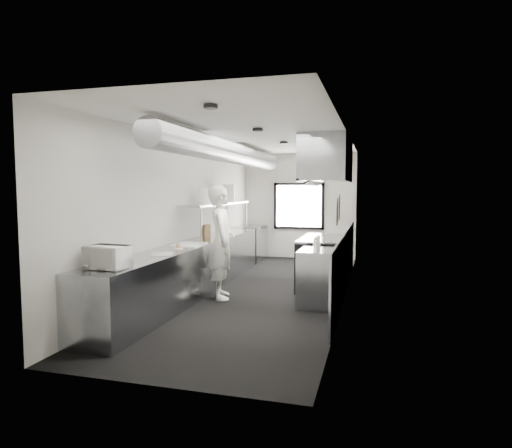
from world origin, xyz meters
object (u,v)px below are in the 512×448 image
Objects in this scene: small_plate at (178,248)px; deli_tub_b at (118,257)px; range at (323,262)px; microwave at (107,257)px; exhaust_hood at (328,160)px; line_cook at (221,242)px; prep_counter at (192,269)px; far_work_table at (249,243)px; deli_tub_a at (105,260)px; knife_block at (205,231)px; squeeze_bottle_d at (317,243)px; plate_stack_d at (229,193)px; pass_shelf at (218,204)px; plate_stack_a at (205,196)px; squeeze_bottle_e at (318,241)px; cutting_board at (189,244)px; plate_stack_c at (219,196)px; squeeze_bottle_b at (315,245)px; bottle_station at (320,278)px; squeeze_bottle_c at (316,244)px; squeeze_bottle_a at (317,247)px; plate_stack_b at (215,195)px.

deli_tub_b is at bearing -100.97° from small_plate.
microwave reaches higher than range.
exhaust_hood is 1.15× the size of line_cook.
prep_counter is 5.00× the size of far_work_table.
knife_block is (0.08, 3.24, 0.07)m from deli_tub_a.
squeeze_bottle_d is (2.42, 1.90, 0.04)m from deli_tub_b.
deli_tub_b is 3.07m from squeeze_bottle_d.
pass_shelf is at bearing -88.38° from plate_stack_d.
pass_shelf is at bearing 172.53° from exhaust_hood.
prep_counter is 33.59× the size of squeeze_bottle_d.
deli_tub_a is 0.30m from deli_tub_b.
far_work_table is 3.94m from line_cook.
plate_stack_a is at bearing -170.96° from range.
cutting_board is at bearing -171.18° from squeeze_bottle_e.
small_plate is at bearing -87.34° from plate_stack_c.
prep_counter is 19.38× the size of plate_stack_a.
range is 1.68m from squeeze_bottle_b.
exhaust_hood is at bearing -0.00° from range.
deli_tub_b is (-0.19, -5.69, 0.50)m from far_work_table.
bottle_station is at bearing -87.82° from exhaust_hood.
small_plate is at bearing -139.17° from exhaust_hood.
squeeze_bottle_c reaches higher than prep_counter.
microwave is 2.51× the size of squeeze_bottle_b.
far_work_table is 6.65× the size of squeeze_bottle_a.
far_work_table is 3.80× the size of plate_stack_b.
bottle_station is 0.55m from squeeze_bottle_d.
deli_tub_a is at bearing -99.14° from small_plate.
pass_shelf is 6.42× the size of microwave.
deli_tub_b is 3.63m from plate_stack_c.
exhaust_hood is at bearing -3.59° from plate_stack_b.
squeeze_bottle_a is (0.04, -1.72, -1.40)m from exhaust_hood.
microwave is at bearing -89.14° from plate_stack_b.
squeeze_bottle_e is (2.42, 2.42, 0.04)m from deli_tub_a.
deli_tub_b is at bearing -127.29° from exhaust_hood.
microwave is 1.20× the size of plate_stack_d.
pass_shelf is at bearing 86.95° from plate_stack_a.
plate_stack_d is (-0.11, 2.49, 0.86)m from cutting_board.
microwave is 2.48× the size of squeeze_bottle_e.
knife_block is 2.62m from squeeze_bottle_c.
small_plate is at bearing -89.09° from far_work_table.
squeeze_bottle_c reaches higher than range.
deli_tub_b reaches higher than bottle_station.
squeeze_bottle_c is (2.27, -1.72, -0.54)m from pass_shelf.
plate_stack_a reaches higher than deli_tub_b.
deli_tub_b is 0.71× the size of squeeze_bottle_c.
plate_stack_b is 2.86m from squeeze_bottle_c.
deli_tub_a is 1.07× the size of deli_tub_b.
range is at bearing 9.04° from plate_stack_a.
far_work_table is (0.04, 2.20, -1.09)m from pass_shelf.
plate_stack_c is 1.68× the size of squeeze_bottle_a.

